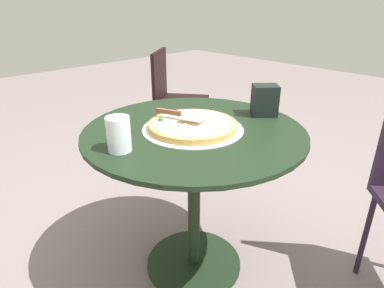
{
  "coord_description": "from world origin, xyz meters",
  "views": [
    {
      "loc": [
        0.87,
        0.89,
        1.2
      ],
      "look_at": [
        0.01,
        -0.0,
        0.64
      ],
      "focal_mm": 31.04,
      "sensor_mm": 36.0,
      "label": 1
    }
  ],
  "objects_px": {
    "drinking_cup": "(119,134)",
    "pizza_server": "(180,114)",
    "patio_table": "(194,166)",
    "pizza_on_tray": "(192,125)",
    "napkin_dispenser": "(265,100)",
    "patio_chair_far": "(174,96)"
  },
  "relations": [
    {
      "from": "pizza_on_tray",
      "to": "napkin_dispenser",
      "type": "height_order",
      "value": "napkin_dispenser"
    },
    {
      "from": "pizza_server",
      "to": "patio_table",
      "type": "bearing_deg",
      "value": 115.94
    },
    {
      "from": "pizza_on_tray",
      "to": "drinking_cup",
      "type": "distance_m",
      "value": 0.32
    },
    {
      "from": "drinking_cup",
      "to": "patio_chair_far",
      "type": "xyz_separation_m",
      "value": [
        -1.06,
        -0.93,
        -0.26
      ]
    },
    {
      "from": "drinking_cup",
      "to": "napkin_dispenser",
      "type": "height_order",
      "value": "napkin_dispenser"
    },
    {
      "from": "patio_table",
      "to": "pizza_on_tray",
      "type": "bearing_deg",
      "value": -31.11
    },
    {
      "from": "pizza_server",
      "to": "drinking_cup",
      "type": "distance_m",
      "value": 0.3
    },
    {
      "from": "napkin_dispenser",
      "to": "pizza_server",
      "type": "bearing_deg",
      "value": 19.41
    },
    {
      "from": "napkin_dispenser",
      "to": "drinking_cup",
      "type": "bearing_deg",
      "value": 31.16
    },
    {
      "from": "pizza_on_tray",
      "to": "napkin_dispenser",
      "type": "distance_m",
      "value": 0.37
    },
    {
      "from": "pizza_on_tray",
      "to": "patio_table",
      "type": "bearing_deg",
      "value": 148.89
    },
    {
      "from": "patio_table",
      "to": "pizza_server",
      "type": "height_order",
      "value": "pizza_server"
    },
    {
      "from": "patio_chair_far",
      "to": "pizza_server",
      "type": "bearing_deg",
      "value": 50.11
    },
    {
      "from": "patio_table",
      "to": "pizza_server",
      "type": "distance_m",
      "value": 0.23
    },
    {
      "from": "patio_table",
      "to": "pizza_on_tray",
      "type": "relative_size",
      "value": 2.2
    },
    {
      "from": "pizza_server",
      "to": "napkin_dispenser",
      "type": "height_order",
      "value": "napkin_dispenser"
    },
    {
      "from": "patio_table",
      "to": "pizza_server",
      "type": "xyz_separation_m",
      "value": [
        0.03,
        -0.06,
        0.22
      ]
    },
    {
      "from": "drinking_cup",
      "to": "napkin_dispenser",
      "type": "distance_m",
      "value": 0.68
    },
    {
      "from": "drinking_cup",
      "to": "patio_chair_far",
      "type": "distance_m",
      "value": 1.43
    },
    {
      "from": "patio_table",
      "to": "pizza_on_tray",
      "type": "distance_m",
      "value": 0.19
    },
    {
      "from": "drinking_cup",
      "to": "pizza_server",
      "type": "bearing_deg",
      "value": -175.15
    },
    {
      "from": "patio_table",
      "to": "napkin_dispenser",
      "type": "relative_size",
      "value": 6.59
    }
  ]
}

